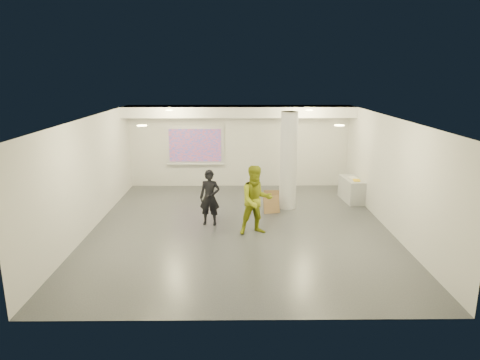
{
  "coord_description": "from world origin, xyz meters",
  "views": [
    {
      "loc": [
        -0.11,
        -11.02,
        4.12
      ],
      "look_at": [
        0.0,
        0.4,
        1.25
      ],
      "focal_mm": 32.0,
      "sensor_mm": 36.0,
      "label": 1
    }
  ],
  "objects_px": {
    "credenza": "(352,190)",
    "woman": "(210,198)",
    "column": "(288,161)",
    "man": "(256,200)",
    "projection_screen": "(195,146)"
  },
  "relations": [
    {
      "from": "projection_screen",
      "to": "man",
      "type": "bearing_deg",
      "value": -67.53
    },
    {
      "from": "column",
      "to": "credenza",
      "type": "bearing_deg",
      "value": 18.55
    },
    {
      "from": "projection_screen",
      "to": "credenza",
      "type": "distance_m",
      "value": 5.77
    },
    {
      "from": "credenza",
      "to": "woman",
      "type": "bearing_deg",
      "value": -158.19
    },
    {
      "from": "column",
      "to": "projection_screen",
      "type": "relative_size",
      "value": 1.43
    },
    {
      "from": "column",
      "to": "projection_screen",
      "type": "bearing_deg",
      "value": 139.44
    },
    {
      "from": "column",
      "to": "man",
      "type": "relative_size",
      "value": 1.65
    },
    {
      "from": "projection_screen",
      "to": "woman",
      "type": "distance_m",
      "value": 4.29
    },
    {
      "from": "column",
      "to": "credenza",
      "type": "relative_size",
      "value": 2.32
    },
    {
      "from": "woman",
      "to": "man",
      "type": "bearing_deg",
      "value": -22.3
    },
    {
      "from": "credenza",
      "to": "woman",
      "type": "distance_m",
      "value": 5.09
    },
    {
      "from": "credenza",
      "to": "woman",
      "type": "height_order",
      "value": "woman"
    },
    {
      "from": "column",
      "to": "man",
      "type": "height_order",
      "value": "column"
    },
    {
      "from": "column",
      "to": "projection_screen",
      "type": "distance_m",
      "value": 4.08
    },
    {
      "from": "credenza",
      "to": "projection_screen",
      "type": "bearing_deg",
      "value": 155.88
    }
  ]
}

